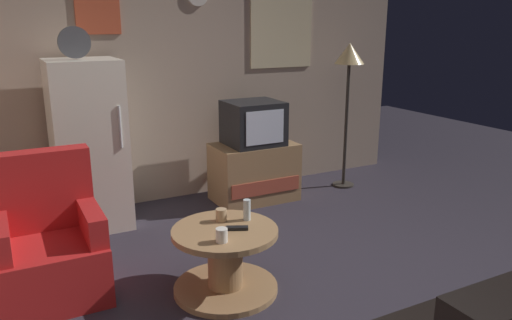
{
  "coord_description": "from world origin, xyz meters",
  "views": [
    {
      "loc": [
        -1.74,
        -2.45,
        1.79
      ],
      "look_at": [
        0.01,
        0.9,
        0.75
      ],
      "focal_mm": 34.93,
      "sensor_mm": 36.0,
      "label": 1
    }
  ],
  "objects_px": {
    "tv_stand": "(254,172)",
    "remote_control": "(237,228)",
    "crt_tv": "(253,123)",
    "mug_ceramic_white": "(222,235)",
    "fridge": "(89,145)",
    "coffee_table": "(225,260)",
    "armchair": "(49,247)",
    "standing_lamp": "(349,65)",
    "wine_glass": "(247,210)",
    "mug_ceramic_tan": "(221,215)"
  },
  "relations": [
    {
      "from": "coffee_table",
      "to": "mug_ceramic_tan",
      "type": "bearing_deg",
      "value": 75.55
    },
    {
      "from": "standing_lamp",
      "to": "remote_control",
      "type": "distance_m",
      "value": 2.74
    },
    {
      "from": "mug_ceramic_white",
      "to": "mug_ceramic_tan",
      "type": "xyz_separation_m",
      "value": [
        0.13,
        0.31,
        0.0
      ]
    },
    {
      "from": "coffee_table",
      "to": "armchair",
      "type": "relative_size",
      "value": 0.75
    },
    {
      "from": "fridge",
      "to": "standing_lamp",
      "type": "bearing_deg",
      "value": -2.84
    },
    {
      "from": "standing_lamp",
      "to": "coffee_table",
      "type": "height_order",
      "value": "standing_lamp"
    },
    {
      "from": "standing_lamp",
      "to": "armchair",
      "type": "bearing_deg",
      "value": -163.32
    },
    {
      "from": "tv_stand",
      "to": "armchair",
      "type": "bearing_deg",
      "value": -153.91
    },
    {
      "from": "remote_control",
      "to": "mug_ceramic_white",
      "type": "bearing_deg",
      "value": -117.78
    },
    {
      "from": "wine_glass",
      "to": "remote_control",
      "type": "height_order",
      "value": "wine_glass"
    },
    {
      "from": "wine_glass",
      "to": "mug_ceramic_tan",
      "type": "height_order",
      "value": "wine_glass"
    },
    {
      "from": "mug_ceramic_white",
      "to": "armchair",
      "type": "distance_m",
      "value": 1.21
    },
    {
      "from": "wine_glass",
      "to": "remote_control",
      "type": "distance_m",
      "value": 0.19
    },
    {
      "from": "crt_tv",
      "to": "mug_ceramic_tan",
      "type": "relative_size",
      "value": 6.0
    },
    {
      "from": "tv_stand",
      "to": "remote_control",
      "type": "height_order",
      "value": "tv_stand"
    },
    {
      "from": "remote_control",
      "to": "coffee_table",
      "type": "bearing_deg",
      "value": 169.49
    },
    {
      "from": "crt_tv",
      "to": "mug_ceramic_white",
      "type": "bearing_deg",
      "value": -122.84
    },
    {
      "from": "mug_ceramic_tan",
      "to": "remote_control",
      "type": "xyz_separation_m",
      "value": [
        0.03,
        -0.19,
        -0.03
      ]
    },
    {
      "from": "tv_stand",
      "to": "mug_ceramic_white",
      "type": "height_order",
      "value": "tv_stand"
    },
    {
      "from": "standing_lamp",
      "to": "wine_glass",
      "type": "distance_m",
      "value": 2.54
    },
    {
      "from": "armchair",
      "to": "fridge",
      "type": "bearing_deg",
      "value": 66.26
    },
    {
      "from": "mug_ceramic_white",
      "to": "standing_lamp",
      "type": "bearing_deg",
      "value": 36.67
    },
    {
      "from": "fridge",
      "to": "tv_stand",
      "type": "xyz_separation_m",
      "value": [
        1.61,
        -0.07,
        -0.46
      ]
    },
    {
      "from": "wine_glass",
      "to": "mug_ceramic_white",
      "type": "xyz_separation_m",
      "value": [
        -0.3,
        -0.25,
        -0.03
      ]
    },
    {
      "from": "standing_lamp",
      "to": "mug_ceramic_tan",
      "type": "bearing_deg",
      "value": -147.23
    },
    {
      "from": "standing_lamp",
      "to": "coffee_table",
      "type": "distance_m",
      "value": 2.85
    },
    {
      "from": "fridge",
      "to": "tv_stand",
      "type": "distance_m",
      "value": 1.68
    },
    {
      "from": "mug_ceramic_white",
      "to": "remote_control",
      "type": "distance_m",
      "value": 0.21
    },
    {
      "from": "coffee_table",
      "to": "wine_glass",
      "type": "distance_m",
      "value": 0.37
    },
    {
      "from": "crt_tv",
      "to": "mug_ceramic_white",
      "type": "xyz_separation_m",
      "value": [
        -1.12,
        -1.73,
        -0.31
      ]
    },
    {
      "from": "crt_tv",
      "to": "coffee_table",
      "type": "relative_size",
      "value": 0.75
    },
    {
      "from": "tv_stand",
      "to": "crt_tv",
      "type": "height_order",
      "value": "crt_tv"
    },
    {
      "from": "mug_ceramic_white",
      "to": "fridge",
      "type": "bearing_deg",
      "value": 104.91
    },
    {
      "from": "crt_tv",
      "to": "wine_glass",
      "type": "xyz_separation_m",
      "value": [
        -0.82,
        -1.48,
        -0.28
      ]
    },
    {
      "from": "armchair",
      "to": "mug_ceramic_white",
      "type": "bearing_deg",
      "value": -36.39
    },
    {
      "from": "tv_stand",
      "to": "mug_ceramic_tan",
      "type": "relative_size",
      "value": 9.33
    },
    {
      "from": "wine_glass",
      "to": "standing_lamp",
      "type": "bearing_deg",
      "value": 36.19
    },
    {
      "from": "wine_glass",
      "to": "mug_ceramic_tan",
      "type": "xyz_separation_m",
      "value": [
        -0.17,
        0.06,
        -0.03
      ]
    },
    {
      "from": "standing_lamp",
      "to": "armchair",
      "type": "height_order",
      "value": "standing_lamp"
    },
    {
      "from": "tv_stand",
      "to": "remote_control",
      "type": "distance_m",
      "value": 1.88
    },
    {
      "from": "remote_control",
      "to": "fridge",
      "type": "bearing_deg",
      "value": 135.86
    },
    {
      "from": "crt_tv",
      "to": "mug_ceramic_tan",
      "type": "height_order",
      "value": "crt_tv"
    },
    {
      "from": "mug_ceramic_tan",
      "to": "remote_control",
      "type": "distance_m",
      "value": 0.19
    },
    {
      "from": "remote_control",
      "to": "armchair",
      "type": "bearing_deg",
      "value": 177.5
    },
    {
      "from": "fridge",
      "to": "armchair",
      "type": "relative_size",
      "value": 1.84
    },
    {
      "from": "crt_tv",
      "to": "wine_glass",
      "type": "height_order",
      "value": "crt_tv"
    },
    {
      "from": "tv_stand",
      "to": "crt_tv",
      "type": "relative_size",
      "value": 1.56
    },
    {
      "from": "tv_stand",
      "to": "standing_lamp",
      "type": "xyz_separation_m",
      "value": [
        1.12,
        -0.06,
        1.06
      ]
    },
    {
      "from": "crt_tv",
      "to": "remote_control",
      "type": "bearing_deg",
      "value": -120.67
    },
    {
      "from": "wine_glass",
      "to": "armchair",
      "type": "bearing_deg",
      "value": 160.08
    }
  ]
}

